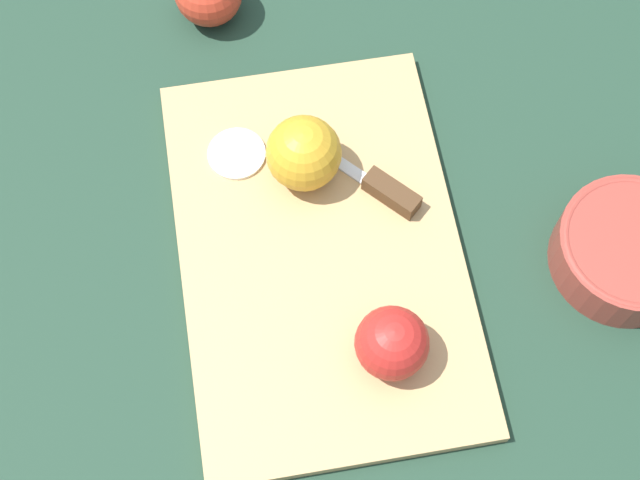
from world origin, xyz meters
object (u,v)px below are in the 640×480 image
(apple_half_left, at_px, (392,343))
(knife, at_px, (382,188))
(bowl, at_px, (628,250))
(apple_half_right, at_px, (304,154))

(apple_half_left, distance_m, knife, 0.17)
(apple_half_left, xyz_separation_m, bowl, (0.09, -0.24, -0.02))
(apple_half_left, relative_size, knife, 0.50)
(apple_half_left, height_order, apple_half_right, apple_half_right)
(apple_half_left, distance_m, apple_half_right, 0.21)
(apple_half_left, bearing_deg, bowl, -149.29)
(apple_half_right, distance_m, bowl, 0.32)
(apple_half_left, relative_size, apple_half_right, 0.90)
(apple_half_left, bearing_deg, apple_half_right, -59.90)
(apple_half_right, relative_size, knife, 0.55)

